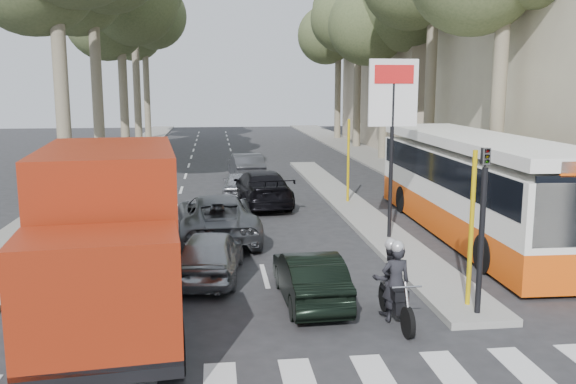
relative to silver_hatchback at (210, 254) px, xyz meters
name	(u,v)px	position (x,y,z in m)	size (l,w,h in m)	color
ground	(312,301)	(2.27, -1.99, -0.63)	(120.00, 120.00, 0.00)	#28282B
sidewalk_right	(382,161)	(10.87, 23.01, -0.57)	(3.20, 70.00, 0.12)	gray
median_left	(125,159)	(-5.73, 26.01, -0.57)	(2.40, 64.00, 0.12)	gray
traffic_island	(347,203)	(5.52, 9.01, -0.55)	(1.50, 26.00, 0.16)	gray
building_far	(439,44)	(17.77, 32.01, 7.37)	(11.00, 20.00, 16.00)	#B7A88E
billboard	(392,123)	(5.52, 3.01, 3.07)	(1.50, 12.10, 5.60)	yellow
traffic_light_island	(483,203)	(5.52, -3.49, 1.86)	(0.16, 0.41, 3.60)	black
tree_l_c	(122,2)	(-5.50, 26.13, 9.41)	(7.40, 7.20, 13.71)	#6B604C
tree_l_e	(145,18)	(-5.70, 42.13, 10.10)	(7.40, 7.20, 14.49)	#6B604C
tree_r_c	(388,8)	(11.30, 24.13, 9.06)	(7.40, 7.20, 13.32)	#6B604C
tree_r_d	(360,2)	(11.40, 32.13, 10.44)	(7.40, 7.20, 14.88)	#6B604C
tree_r_e	(340,22)	(11.50, 40.13, 9.75)	(7.40, 7.20, 14.10)	#6B604C
silver_hatchback	(210,254)	(0.00, 0.00, 0.00)	(1.49, 3.70, 1.26)	#999CA0
dark_hatchback	(310,277)	(2.22, -2.00, -0.05)	(1.24, 3.54, 1.17)	black
queue_car_a	(217,217)	(0.18, 4.01, 0.09)	(2.39, 5.19, 1.44)	#4E5155
queue_car_b	(260,188)	(1.98, 9.31, 0.10)	(2.04, 5.03, 1.46)	black
queue_car_c	(239,185)	(1.17, 11.12, -0.05)	(1.38, 3.42, 1.17)	#9B9DA3
queue_car_d	(246,167)	(1.77, 16.25, 0.07)	(1.47, 4.22, 1.39)	#44454A
queue_car_e	(104,199)	(-4.03, 8.34, -0.04)	(1.64, 4.04, 1.17)	black
red_truck	(109,235)	(-1.95, -2.88, 1.26)	(3.19, 6.93, 3.58)	black
city_bus	(474,183)	(8.47, 3.56, 1.10)	(3.05, 12.53, 3.28)	#F0530D
motorcycle	(393,283)	(3.76, -3.27, 0.17)	(0.75, 2.07, 1.76)	black
pedestrian_near	(470,191)	(9.47, 6.16, 0.34)	(1.00, 0.49, 1.70)	#3C324C
pedestrian_far	(505,180)	(12.27, 9.05, 0.26)	(1.00, 0.44, 1.55)	brown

